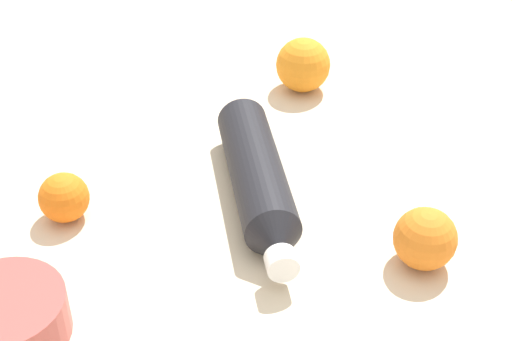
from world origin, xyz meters
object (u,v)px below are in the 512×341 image
at_px(orange_2, 303,65).
at_px(ceramic_bowl, 6,317).
at_px(water_bottle, 259,181).
at_px(orange_0, 425,239).
at_px(orange_1, 64,198).

relative_size(orange_2, ceramic_bowl, 0.66).
xyz_separation_m(water_bottle, orange_0, (0.15, 0.16, 0.00)).
relative_size(orange_1, ceramic_bowl, 0.48).
height_order(water_bottle, orange_2, orange_2).
bearing_deg(ceramic_bowl, orange_0, 91.17).
xyz_separation_m(water_bottle, ceramic_bowl, (0.15, -0.29, -0.01)).
relative_size(water_bottle, orange_1, 4.99).
xyz_separation_m(orange_0, orange_2, (-0.41, -0.03, 0.01)).
distance_m(water_bottle, ceramic_bowl, 0.33).
bearing_deg(orange_1, ceramic_bowl, -18.83).
bearing_deg(orange_1, orange_0, 66.75).
bearing_deg(orange_2, ceramic_bowl, -45.41).
relative_size(orange_0, orange_1, 1.17).
bearing_deg(water_bottle, orange_0, 50.05).
height_order(water_bottle, ceramic_bowl, water_bottle).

